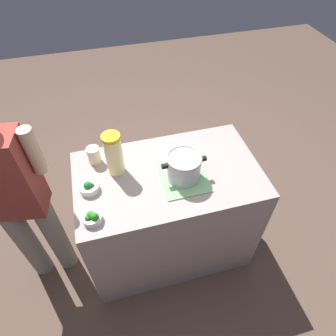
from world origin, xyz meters
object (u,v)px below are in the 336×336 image
at_px(cooking_pot, 184,167).
at_px(mason_jar, 94,155).
at_px(person_cook, 18,200).
at_px(lemonade_pitcher, 114,154).
at_px(broccoli_bowl_front, 92,217).
at_px(broccoli_bowl_center, 89,187).

height_order(cooking_pot, mason_jar, cooking_pot).
bearing_deg(person_cook, lemonade_pitcher, -175.47).
relative_size(cooking_pot, mason_jar, 2.42).
height_order(lemonade_pitcher, broccoli_bowl_front, lemonade_pitcher).
distance_m(cooking_pot, broccoli_bowl_front, 0.62).
bearing_deg(broccoli_bowl_center, mason_jar, -103.23).
bearing_deg(broccoli_bowl_front, lemonade_pitcher, -118.29).
distance_m(lemonade_pitcher, broccoli_bowl_center, 0.25).
bearing_deg(lemonade_pitcher, broccoli_bowl_center, 33.28).
bearing_deg(person_cook, broccoli_bowl_front, 145.88).
bearing_deg(lemonade_pitcher, mason_jar, -43.74).
xyz_separation_m(cooking_pot, person_cook, (1.03, -0.12, -0.14)).
bearing_deg(broccoli_bowl_center, lemonade_pitcher, -146.72).
bearing_deg(broccoli_bowl_front, broccoli_bowl_center, -90.71).
relative_size(lemonade_pitcher, mason_jar, 2.55).
relative_size(lemonade_pitcher, broccoli_bowl_front, 2.67).
bearing_deg(broccoli_bowl_front, person_cook, -34.12).
bearing_deg(broccoli_bowl_front, mason_jar, -97.27).
height_order(cooking_pot, person_cook, person_cook).
height_order(lemonade_pitcher, person_cook, person_cook).
relative_size(broccoli_bowl_center, person_cook, 0.08).
bearing_deg(lemonade_pitcher, person_cook, 4.53).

